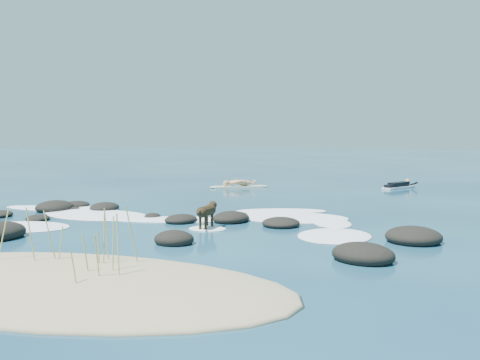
% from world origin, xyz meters
% --- Properties ---
extents(ground, '(160.00, 160.00, 0.00)m').
position_xyz_m(ground, '(0.00, 0.00, 0.00)').
color(ground, '#0A2642').
rests_on(ground, ground).
extents(sand_dune, '(9.00, 4.40, 0.60)m').
position_xyz_m(sand_dune, '(0.00, -8.20, 0.00)').
color(sand_dune, '#9E8966').
rests_on(sand_dune, ground).
extents(dune_grass, '(3.23, 1.83, 1.24)m').
position_xyz_m(dune_grass, '(-0.07, -7.81, 0.65)').
color(dune_grass, '#909B4B').
rests_on(dune_grass, ground).
extents(reef_rocks, '(14.66, 7.24, 0.57)m').
position_xyz_m(reef_rocks, '(-0.40, -2.11, 0.11)').
color(reef_rocks, black).
rests_on(reef_rocks, ground).
extents(breaking_foam, '(13.60, 8.19, 0.12)m').
position_xyz_m(breaking_foam, '(-1.70, -0.76, 0.01)').
color(breaking_foam, white).
rests_on(breaking_foam, ground).
extents(standing_surfer_rig, '(2.82, 1.67, 1.73)m').
position_xyz_m(standing_surfer_rig, '(-1.67, 9.60, 0.68)').
color(standing_surfer_rig, beige).
rests_on(standing_surfer_rig, ground).
extents(paddling_surfer_rig, '(1.77, 2.27, 0.43)m').
position_xyz_m(paddling_surfer_rig, '(6.17, 11.50, 0.15)').
color(paddling_surfer_rig, white).
rests_on(paddling_surfer_rig, ground).
extents(dog, '(0.39, 1.27, 0.81)m').
position_xyz_m(dog, '(0.70, -2.06, 0.53)').
color(dog, black).
rests_on(dog, ground).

